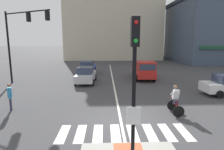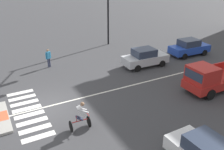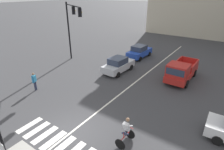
# 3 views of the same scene
# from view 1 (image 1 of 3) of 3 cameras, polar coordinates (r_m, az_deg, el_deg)

# --- Properties ---
(ground_plane) EXTENTS (300.00, 300.00, 0.00)m
(ground_plane) POSITION_cam_1_polar(r_m,az_deg,el_deg) (10.23, 2.99, -14.06)
(ground_plane) COLOR #3D3D3F
(tactile_pad_front) EXTENTS (1.10, 0.60, 0.01)m
(tactile_pad_front) POSITION_cam_1_polar(r_m,az_deg,el_deg) (7.90, 4.75, -20.69)
(tactile_pad_front) COLOR #DB5B38
(tactile_pad_front) RESTS_ON traffic_island
(signal_pole) EXTENTS (0.44, 0.38, 4.72)m
(signal_pole) POSITION_cam_1_polar(r_m,az_deg,el_deg) (5.70, 6.61, -2.14)
(signal_pole) COLOR black
(signal_pole) RESTS_ON traffic_island
(crosswalk_stripe_a) EXTENTS (0.44, 1.80, 0.01)m
(crosswalk_stripe_a) POSITION_cam_1_polar(r_m,az_deg,el_deg) (9.41, -14.47, -16.65)
(crosswalk_stripe_a) COLOR silver
(crosswalk_stripe_a) RESTS_ON ground
(crosswalk_stripe_b) EXTENTS (0.44, 1.80, 0.01)m
(crosswalk_stripe_b) POSITION_cam_1_polar(r_m,az_deg,el_deg) (9.28, -9.40, -16.86)
(crosswalk_stripe_b) COLOR silver
(crosswalk_stripe_b) RESTS_ON ground
(crosswalk_stripe_c) EXTENTS (0.44, 1.80, 0.01)m
(crosswalk_stripe_c) POSITION_cam_1_polar(r_m,az_deg,el_deg) (9.21, -4.21, -16.95)
(crosswalk_stripe_c) COLOR silver
(crosswalk_stripe_c) RESTS_ON ground
(crosswalk_stripe_d) EXTENTS (0.44, 1.80, 0.01)m
(crosswalk_stripe_d) POSITION_cam_1_polar(r_m,az_deg,el_deg) (9.21, 1.02, -16.91)
(crosswalk_stripe_d) COLOR silver
(crosswalk_stripe_d) RESTS_ON ground
(crosswalk_stripe_e) EXTENTS (0.44, 1.80, 0.01)m
(crosswalk_stripe_e) POSITION_cam_1_polar(r_m,az_deg,el_deg) (9.29, 6.19, -16.74)
(crosswalk_stripe_e) COLOR silver
(crosswalk_stripe_e) RESTS_ON ground
(crosswalk_stripe_f) EXTENTS (0.44, 1.80, 0.01)m
(crosswalk_stripe_f) POSITION_cam_1_polar(r_m,az_deg,el_deg) (9.43, 11.24, -16.45)
(crosswalk_stripe_f) COLOR silver
(crosswalk_stripe_f) RESTS_ON ground
(crosswalk_stripe_g) EXTENTS (0.44, 1.80, 0.01)m
(crosswalk_stripe_g) POSITION_cam_1_polar(r_m,az_deg,el_deg) (9.64, 16.08, -16.05)
(crosswalk_stripe_g) COLOR silver
(crosswalk_stripe_g) RESTS_ON ground
(crosswalk_stripe_h) EXTENTS (0.44, 1.80, 0.01)m
(crosswalk_stripe_h) POSITION_cam_1_polar(r_m,az_deg,el_deg) (9.91, 20.67, -15.57)
(crosswalk_stripe_h) COLOR silver
(crosswalk_stripe_h) RESTS_ON ground
(lane_centre_line) EXTENTS (0.14, 28.00, 0.01)m
(lane_centre_line) POSITION_cam_1_polar(r_m,az_deg,el_deg) (19.76, 0.35, -2.06)
(lane_centre_line) COLOR silver
(lane_centre_line) RESTS_ON ground
(traffic_light_mast) EXTENTS (5.07, 2.99, 6.95)m
(traffic_light_mast) POSITION_cam_1_polar(r_m,az_deg,el_deg) (19.97, -25.91, 11.05)
(traffic_light_mast) COLOR black
(traffic_light_mast) RESTS_ON ground
(building_corner_left) EXTENTS (21.86, 21.87, 17.61)m
(building_corner_left) POSITION_cam_1_polar(r_m,az_deg,el_deg) (51.29, -0.00, 15.37)
(building_corner_left) COLOR beige
(building_corner_left) RESTS_ON ground
(car_blue_westbound_distant) EXTENTS (1.98, 4.17, 1.64)m
(car_blue_westbound_distant) POSITION_cam_1_polar(r_m,az_deg,el_deg) (24.97, -7.30, 2.31)
(car_blue_westbound_distant) COLOR #2347B7
(car_blue_westbound_distant) RESTS_ON ground
(car_silver_westbound_far) EXTENTS (1.97, 4.17, 1.64)m
(car_silver_westbound_far) POSITION_cam_1_polar(r_m,az_deg,el_deg) (19.40, -7.81, 0.04)
(car_silver_westbound_far) COLOR silver
(car_silver_westbound_far) RESTS_ON ground
(pickup_truck_red_eastbound_far) EXTENTS (2.13, 5.13, 2.08)m
(pickup_truck_red_eastbound_far) POSITION_cam_1_polar(r_m,az_deg,el_deg) (21.21, 9.50, 1.32)
(pickup_truck_red_eastbound_far) COLOR red
(pickup_truck_red_eastbound_far) RESTS_ON ground
(cyclist) EXTENTS (0.70, 1.11, 1.68)m
(cyclist) POSITION_cam_1_polar(r_m,az_deg,el_deg) (11.72, 18.47, -6.85)
(cyclist) COLOR black
(cyclist) RESTS_ON ground
(pedestrian_at_curb_left) EXTENTS (0.34, 0.52, 1.67)m
(pedestrian_at_curb_left) POSITION_cam_1_polar(r_m,az_deg,el_deg) (13.15, -28.24, -5.23)
(pedestrian_at_curb_left) COLOR #2D334C
(pedestrian_at_curb_left) RESTS_ON ground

